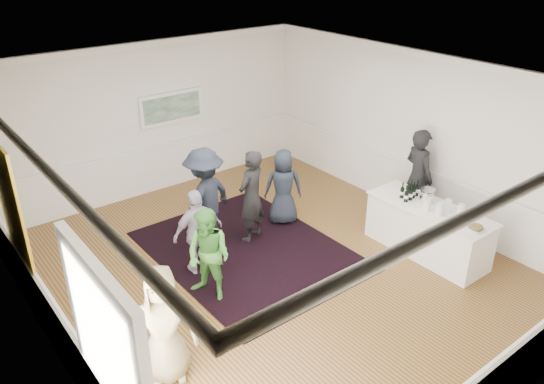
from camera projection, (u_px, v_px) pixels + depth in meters
floor at (272, 270)px, 8.89m from camera, size 8.00×8.00×0.00m
ceiling at (272, 81)px, 7.48m from camera, size 7.00×8.00×0.02m
wall_left at (39, 261)px, 6.25m from camera, size 0.02×8.00×3.20m
wall_right at (416, 135)px, 10.11m from camera, size 0.02×8.00×3.20m
wall_back at (154, 119)px, 11.01m from camera, size 7.00×0.02×3.20m
wall_front at (516, 316)px, 5.35m from camera, size 7.00×0.02×3.20m
wainscoting at (272, 244)px, 8.67m from camera, size 7.00×8.00×1.00m
mirror at (10, 205)px, 7.11m from camera, size 0.05×1.25×1.85m
doorway at (109, 363)px, 5.01m from camera, size 0.10×1.78×2.56m
landscape_painting at (172, 108)px, 11.11m from camera, size 1.44×0.06×0.66m
area_rug at (248, 251)px, 9.40m from camera, size 2.90×3.80×0.02m
serving_table at (427, 230)px, 9.18m from camera, size 0.84×2.20×0.89m
bartender at (418, 177)px, 9.98m from camera, size 0.59×0.77×1.89m
guest_tan at (163, 325)px, 6.40m from camera, size 0.93×0.78×1.62m
guest_green at (209, 255)px, 7.92m from camera, size 0.79×0.88×1.49m
guest_lilac at (198, 232)px, 8.55m from camera, size 0.89×0.41×1.48m
guest_dark_a at (205, 199)px, 9.18m from camera, size 1.36×1.03×1.86m
guest_dark_b at (251, 196)px, 9.42m from camera, size 0.73×0.61×1.73m
guest_navy at (283, 187)px, 10.06m from camera, size 0.86×0.79×1.48m
wine_bottles at (410, 190)px, 9.26m from camera, size 0.41×0.22×0.31m
juice_pitchers at (444, 207)px, 8.74m from camera, size 0.36×0.60×0.24m
ice_bucket at (427, 196)px, 9.12m from camera, size 0.26×0.26×0.25m
nut_bowl at (476, 228)px, 8.29m from camera, size 0.24×0.24×0.08m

